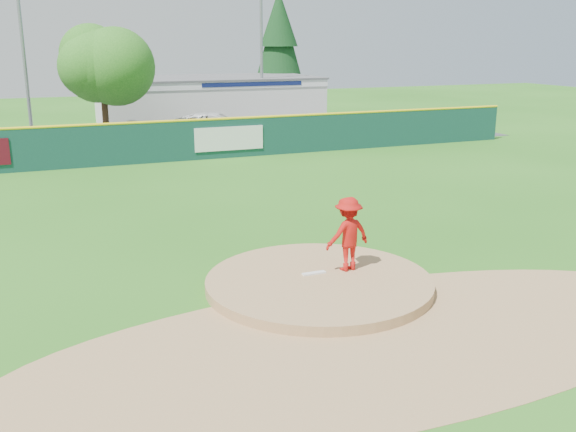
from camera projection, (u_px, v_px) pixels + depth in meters
name	position (u px, v px, depth m)	size (l,w,h in m)	color
ground	(319.00, 288.00, 15.58)	(120.00, 120.00, 0.00)	#286B19
pitchers_mound	(319.00, 288.00, 15.58)	(5.50, 5.50, 0.50)	#9E774C
pitching_rubber	(314.00, 273.00, 15.78)	(0.60, 0.15, 0.04)	white
infield_dirt_arc	(381.00, 339.00, 12.90)	(15.40, 15.40, 0.01)	#9E774C
parking_lot	(137.00, 137.00, 39.71)	(44.00, 16.00, 0.02)	#38383A
pitcher	(348.00, 234.00, 15.86)	(1.20, 0.69, 1.86)	#B7130F
van	(216.00, 126.00, 39.08)	(2.57, 5.57, 1.55)	white
pool_building_grp	(208.00, 100.00, 45.91)	(15.20, 8.20, 3.31)	silver
fence_banners	(107.00, 146.00, 30.32)	(15.68, 0.04, 1.20)	#530B17
outfield_fence	(165.00, 140.00, 31.38)	(40.00, 0.14, 2.07)	#123B35
deciduous_tree	(101.00, 64.00, 36.00)	(5.60, 5.60, 7.36)	#382314
conifer_tree	(279.00, 44.00, 51.00)	(4.40, 4.40, 9.50)	#382314
light_pole_left	(22.00, 36.00, 35.94)	(1.75, 0.25, 11.00)	gray
light_pole_right	(261.00, 44.00, 43.30)	(1.75, 0.25, 10.00)	gray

